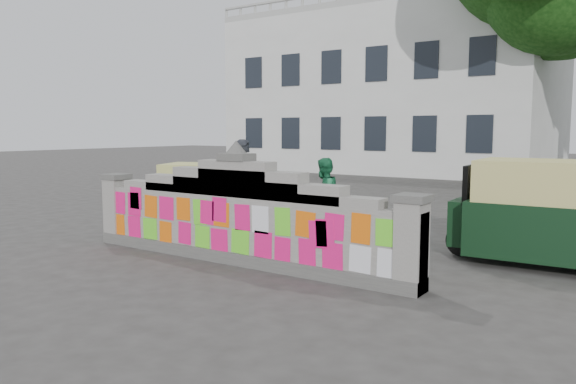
% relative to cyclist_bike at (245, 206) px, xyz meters
% --- Properties ---
extents(ground, '(100.00, 100.00, 0.00)m').
position_rel_cyclist_bike_xyz_m(ground, '(1.94, -2.61, -0.51)').
color(ground, '#383533').
rests_on(ground, ground).
extents(parapet_wall, '(6.48, 0.44, 2.01)m').
position_rel_cyclist_bike_xyz_m(parapet_wall, '(1.94, -2.61, 0.24)').
color(parapet_wall, '#4C4C49').
rests_on(parapet_wall, ground).
extents(building, '(16.00, 10.00, 8.90)m').
position_rel_cyclist_bike_xyz_m(building, '(-5.06, 19.38, 3.51)').
color(building, silver).
rests_on(building, ground).
extents(cyclist_bike, '(2.02, 1.02, 1.01)m').
position_rel_cyclist_bike_xyz_m(cyclist_bike, '(0.00, 0.00, 0.00)').
color(cyclist_bike, black).
rests_on(cyclist_bike, ground).
extents(cyclist_rider, '(0.52, 0.69, 1.72)m').
position_rel_cyclist_bike_xyz_m(cyclist_rider, '(0.00, 0.00, 0.35)').
color(cyclist_rider, black).
rests_on(cyclist_rider, ground).
extents(pedestrian, '(0.61, 0.78, 1.59)m').
position_rel_cyclist_bike_xyz_m(pedestrian, '(1.72, 0.51, 0.29)').
color(pedestrian, '#217C4B').
rests_on(pedestrian, ground).
extents(rickshaw_left, '(2.63, 1.93, 1.42)m').
position_rel_cyclist_bike_xyz_m(rickshaw_left, '(-0.79, -0.22, 0.23)').
color(rickshaw_left, '#10311D').
rests_on(rickshaw_left, ground).
extents(rickshaw_right, '(3.10, 1.54, 1.70)m').
position_rel_cyclist_bike_xyz_m(rickshaw_right, '(6.23, 0.04, 0.37)').
color(rickshaw_right, black).
rests_on(rickshaw_right, ground).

